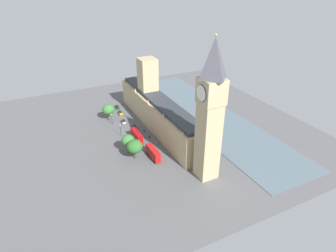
# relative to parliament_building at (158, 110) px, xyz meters

# --- Properties ---
(ground_plane) EXTENTS (149.17, 149.17, 0.00)m
(ground_plane) POSITION_rel_parliament_building_xyz_m (1.99, 1.96, -8.96)
(ground_plane) COLOR #565659
(river_thames) EXTENTS (31.99, 134.26, 0.25)m
(river_thames) POSITION_rel_parliament_building_xyz_m (-29.86, 1.96, -8.84)
(river_thames) COLOR slate
(river_thames) RESTS_ON ground
(parliament_building) EXTENTS (13.26, 79.17, 32.91)m
(parliament_building) POSITION_rel_parliament_building_xyz_m (0.00, 0.00, 0.00)
(parliament_building) COLOR tan
(parliament_building) RESTS_ON ground
(clock_tower) EXTENTS (8.44, 8.44, 55.17)m
(clock_tower) POSITION_rel_parliament_building_xyz_m (1.03, 47.68, 19.58)
(clock_tower) COLOR tan
(clock_tower) RESTS_ON ground
(car_dark_green_kerbside) EXTENTS (1.93, 4.68, 1.74)m
(car_dark_green_kerbside) POSITION_rel_parliament_building_xyz_m (13.08, -30.17, -8.08)
(car_dark_green_kerbside) COLOR #19472D
(car_dark_green_kerbside) RESTS_ON ground
(car_yellow_cab_near_tower) EXTENTS (2.00, 4.38, 1.74)m
(car_yellow_cab_near_tower) POSITION_rel_parliament_building_xyz_m (14.11, -21.48, -8.08)
(car_yellow_cab_near_tower) COLOR gold
(car_yellow_cab_near_tower) RESTS_ON ground
(car_white_by_river_gate) EXTENTS (2.10, 4.14, 1.74)m
(car_white_by_river_gate) POSITION_rel_parliament_building_xyz_m (15.93, -10.21, -8.08)
(car_white_by_river_gate) COLOR silver
(car_white_by_river_gate) RESTS_ON ground
(car_blue_corner) EXTENTS (2.09, 4.27, 1.74)m
(car_blue_corner) POSITION_rel_parliament_building_xyz_m (12.84, -1.50, -8.08)
(car_blue_corner) COLOR navy
(car_blue_corner) RESTS_ON ground
(double_decker_bus_leading) EXTENTS (2.75, 10.53, 4.75)m
(double_decker_bus_leading) POSITION_rel_parliament_building_xyz_m (15.96, 10.15, -6.33)
(double_decker_bus_leading) COLOR #B20C0F
(double_decker_bus_leading) RESTS_ON ground
(double_decker_bus_far_end) EXTENTS (2.82, 10.55, 4.75)m
(double_decker_bus_far_end) POSITION_rel_parliament_building_xyz_m (14.88, 27.25, -6.33)
(double_decker_bus_far_end) COLOR red
(double_decker_bus_far_end) RESTS_ON ground
(pedestrian_under_trees) EXTENTS (0.60, 0.65, 1.52)m
(pedestrian_under_trees) POSITION_rel_parliament_building_xyz_m (9.07, 17.54, -8.28)
(pedestrian_under_trees) COLOR gray
(pedestrian_under_trees) RESTS_ON ground
(pedestrian_trailing) EXTENTS (0.66, 0.61, 1.57)m
(pedestrian_trailing) POSITION_rel_parliament_building_xyz_m (9.62, 3.94, -8.26)
(pedestrian_trailing) COLOR black
(pedestrian_trailing) RESTS_ON ground
(pedestrian_midblock) EXTENTS (0.62, 0.68, 1.61)m
(pedestrian_midblock) POSITION_rel_parliament_building_xyz_m (9.51, 10.45, -8.24)
(pedestrian_midblock) COLOR black
(pedestrian_midblock) RESTS_ON ground
(plane_tree_opposite_hall) EXTENTS (5.85, 5.85, 9.05)m
(plane_tree_opposite_hall) POSITION_rel_parliament_building_xyz_m (23.10, 18.54, -2.44)
(plane_tree_opposite_hall) COLOR brown
(plane_tree_opposite_hall) RESTS_ON ground
(plane_tree_slot_10) EXTENTS (6.99, 6.99, 9.14)m
(plane_tree_slot_10) POSITION_rel_parliament_building_xyz_m (22.08, 24.19, -2.81)
(plane_tree_slot_10) COLOR brown
(plane_tree_slot_10) RESTS_ON ground
(plane_tree_slot_11) EXTENTS (6.58, 6.58, 9.18)m
(plane_tree_slot_11) POSITION_rel_parliament_building_xyz_m (21.77, -17.15, -2.61)
(plane_tree_slot_11) COLOR brown
(plane_tree_slot_11) RESTS_ON ground
(street_lamp_slot_12) EXTENTS (0.56, 0.56, 6.52)m
(street_lamp_slot_12) POSITION_rel_parliament_building_xyz_m (21.55, 2.65, -4.43)
(street_lamp_slot_12) COLOR black
(street_lamp_slot_12) RESTS_ON ground
(street_lamp_slot_13) EXTENTS (0.56, 0.56, 6.01)m
(street_lamp_slot_13) POSITION_rel_parliament_building_xyz_m (21.66, -11.84, -4.74)
(street_lamp_slot_13) COLOR black
(street_lamp_slot_13) RESTS_ON ground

